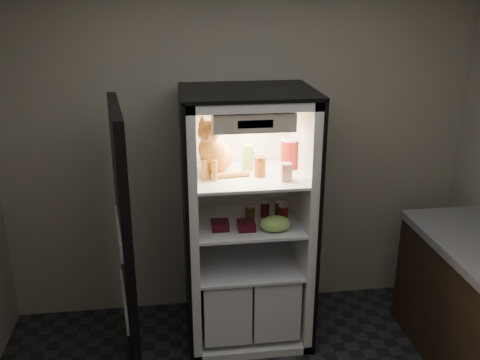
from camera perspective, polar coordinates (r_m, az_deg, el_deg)
The scene contains 16 objects.
room_shell at distance 2.36m, azimuth 5.67°, elevation -2.27°, with size 3.60×3.60×3.60m.
refrigerator at distance 3.94m, azimuth 0.67°, elevation -6.01°, with size 0.90×0.72×1.88m.
fridge_door at distance 3.59m, azimuth -12.13°, elevation -6.98°, with size 0.17×0.87×1.85m.
tabby_cat at distance 3.65m, azimuth -2.78°, elevation 3.07°, with size 0.37×0.44×0.45m.
parmesan_shaker at distance 3.74m, azimuth 0.83°, elevation 2.39°, with size 0.07×0.07×0.19m.
mayo_tub at distance 3.83m, azimuth 0.94°, elevation 2.23°, with size 0.08×0.08×0.11m.
salsa_jar at distance 3.64m, azimuth 2.15°, elevation 1.44°, with size 0.08×0.08×0.14m.
pepper_jar at distance 3.82m, azimuth 5.33°, elevation 2.90°, with size 0.13×0.13×0.22m.
cream_carton at distance 3.57m, azimuth 4.94°, elevation 0.86°, with size 0.07×0.07×0.12m, color silver.
soda_can_a at distance 3.86m, azimuth 2.68°, elevation -3.16°, with size 0.06×0.06×0.12m.
soda_can_b at distance 3.84m, azimuth 4.28°, elevation -3.22°, with size 0.07×0.07×0.13m.
soda_can_c at distance 3.79m, azimuth 4.62°, elevation -3.64°, with size 0.07×0.07×0.13m.
condiment_jar at distance 3.85m, azimuth 1.09°, elevation -3.40°, with size 0.07×0.07×0.10m.
grape_bag at distance 3.65m, azimuth 3.79°, elevation -4.67°, with size 0.21×0.15×0.11m, color #86C25A.
berry_box_left at distance 3.68m, azimuth -2.13°, elevation -4.85°, with size 0.12×0.12×0.06m, color #4F0D18.
berry_box_right at distance 3.67m, azimuth 0.68°, elevation -4.88°, with size 0.12×0.12×0.06m, color #4F0D18.
Camera 1 is at (-0.52, -2.12, 2.50)m, focal length 40.00 mm.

